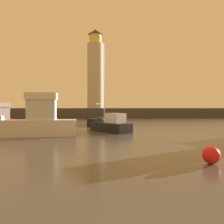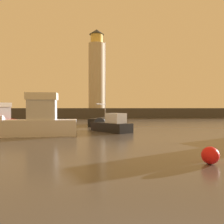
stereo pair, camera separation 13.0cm
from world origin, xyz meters
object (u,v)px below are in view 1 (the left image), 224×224
object	(u,v)px
lighthouse	(95,71)
sailboat_moored	(103,121)
motorboat_2	(106,125)
motorboat_3	(28,122)
mooring_buoy	(211,155)

from	to	relation	value
lighthouse	sailboat_moored	world-z (taller)	lighthouse
lighthouse	motorboat_2	xyz separation A→B (m)	(-0.48, -33.90, -10.86)
lighthouse	motorboat_3	xyz separation A→B (m)	(-7.50, -37.29, -10.27)
motorboat_2	mooring_buoy	bearing A→B (deg)	-77.94
motorboat_3	mooring_buoy	size ratio (longest dim) A/B	10.96
lighthouse	mooring_buoy	distance (m)	50.14
motorboat_2	motorboat_3	world-z (taller)	motorboat_3
sailboat_moored	mooring_buoy	distance (m)	24.06
motorboat_2	sailboat_moored	xyz separation A→B (m)	(0.36, 8.97, -0.06)
motorboat_3	sailboat_moored	xyz separation A→B (m)	(7.38, 12.36, -0.64)
motorboat_2	mooring_buoy	world-z (taller)	motorboat_2
motorboat_2	mooring_buoy	xyz separation A→B (m)	(3.19, -14.92, -0.25)
sailboat_moored	motorboat_3	bearing A→B (deg)	-120.86
mooring_buoy	motorboat_2	bearing A→B (deg)	102.06
lighthouse	sailboat_moored	bearing A→B (deg)	-90.27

